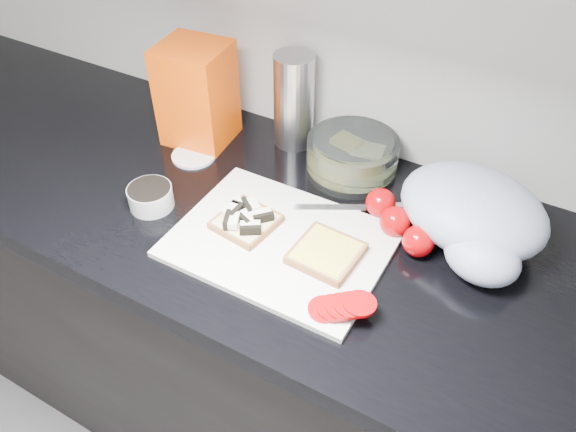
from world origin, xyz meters
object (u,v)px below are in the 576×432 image
object	(u,v)px
bread_bag	(197,94)
steel_canister	(294,101)
cutting_board	(280,242)
glass_bowl	(352,156)

from	to	relation	value
bread_bag	steel_canister	world-z (taller)	bread_bag
bread_bag	cutting_board	bearing A→B (deg)	-39.04
glass_bowl	cutting_board	bearing A→B (deg)	-94.56
steel_canister	cutting_board	bearing A→B (deg)	-65.25
cutting_board	glass_bowl	world-z (taller)	glass_bowl
cutting_board	steel_canister	xyz separation A→B (m)	(-0.15, 0.32, 0.10)
glass_bowl	steel_canister	distance (m)	0.19
glass_bowl	bread_bag	distance (m)	0.38
steel_canister	bread_bag	bearing A→B (deg)	-155.66
bread_bag	steel_canister	size ratio (longest dim) A/B	1.06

